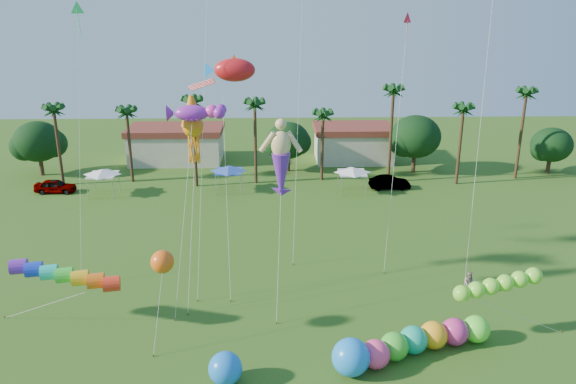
{
  "coord_description": "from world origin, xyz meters",
  "views": [
    {
      "loc": [
        -0.97,
        -24.43,
        20.71
      ],
      "look_at": [
        0.0,
        10.0,
        9.0
      ],
      "focal_mm": 35.0,
      "sensor_mm": 36.0,
      "label": 1
    }
  ],
  "objects_px": {
    "car_a": "(55,186)",
    "blue_ball": "(225,369)",
    "caterpillar_inflatable": "(407,344)",
    "spectator_b": "(469,283)",
    "car_b": "(390,182)"
  },
  "relations": [
    {
      "from": "spectator_b",
      "to": "caterpillar_inflatable",
      "type": "distance_m",
      "value": 10.03
    },
    {
      "from": "spectator_b",
      "to": "caterpillar_inflatable",
      "type": "xyz_separation_m",
      "value": [
        -6.45,
        -7.69,
        0.05
      ]
    },
    {
      "from": "car_a",
      "to": "blue_ball",
      "type": "height_order",
      "value": "blue_ball"
    },
    {
      "from": "caterpillar_inflatable",
      "to": "blue_ball",
      "type": "distance_m",
      "value": 11.11
    },
    {
      "from": "car_a",
      "to": "car_b",
      "type": "distance_m",
      "value": 38.41
    },
    {
      "from": "spectator_b",
      "to": "blue_ball",
      "type": "distance_m",
      "value": 19.96
    },
    {
      "from": "blue_ball",
      "to": "caterpillar_inflatable",
      "type": "bearing_deg",
      "value": 11.37
    },
    {
      "from": "spectator_b",
      "to": "caterpillar_inflatable",
      "type": "height_order",
      "value": "caterpillar_inflatable"
    },
    {
      "from": "spectator_b",
      "to": "car_b",
      "type": "bearing_deg",
      "value": 113.93
    },
    {
      "from": "car_b",
      "to": "spectator_b",
      "type": "bearing_deg",
      "value": -179.48
    },
    {
      "from": "car_a",
      "to": "blue_ball",
      "type": "xyz_separation_m",
      "value": [
        22.04,
        -34.47,
        0.2
      ]
    },
    {
      "from": "spectator_b",
      "to": "caterpillar_inflatable",
      "type": "relative_size",
      "value": 0.17
    },
    {
      "from": "car_b",
      "to": "blue_ball",
      "type": "bearing_deg",
      "value": 153.06
    },
    {
      "from": "car_b",
      "to": "blue_ball",
      "type": "xyz_separation_m",
      "value": [
        -16.37,
        -34.75,
        0.2
      ]
    },
    {
      "from": "car_b",
      "to": "spectator_b",
      "type": "height_order",
      "value": "spectator_b"
    }
  ]
}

